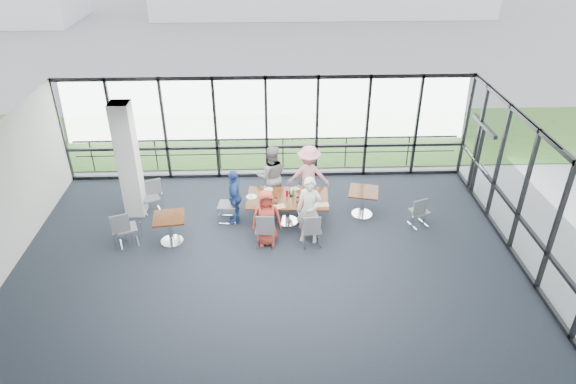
{
  "coord_description": "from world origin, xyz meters",
  "views": [
    {
      "loc": [
        0.14,
        -9.1,
        7.65
      ],
      "look_at": [
        0.54,
        2.1,
        1.1
      ],
      "focal_mm": 32.0,
      "sensor_mm": 36.0,
      "label": 1
    }
  ],
  "objects_px": {
    "diner_near_left": "(267,218)",
    "diner_end": "(235,196)",
    "chair_main_nl": "(265,229)",
    "side_table_left": "(169,221)",
    "diner_far_left": "(271,176)",
    "side_table_right": "(363,195)",
    "structural_column": "(128,161)",
    "chair_main_fl": "(273,190)",
    "chair_main_fr": "(307,189)",
    "diner_far_right": "(309,176)",
    "chair_main_nr": "(312,229)",
    "chair_main_end": "(227,205)",
    "chair_spare_lb": "(151,198)",
    "main_table": "(288,201)",
    "diner_near_right": "(309,211)",
    "chair_spare_la": "(127,228)",
    "chair_spare_r": "(420,211)"
  },
  "relations": [
    {
      "from": "diner_far_right",
      "to": "chair_spare_lb",
      "type": "distance_m",
      "value": 4.37
    },
    {
      "from": "diner_near_left",
      "to": "chair_main_fr",
      "type": "height_order",
      "value": "diner_near_left"
    },
    {
      "from": "diner_near_right",
      "to": "chair_main_fl",
      "type": "xyz_separation_m",
      "value": [
        -0.9,
        1.88,
        -0.48
      ]
    },
    {
      "from": "chair_main_fl",
      "to": "chair_spare_r",
      "type": "xyz_separation_m",
      "value": [
        3.84,
        -1.3,
        0.02
      ]
    },
    {
      "from": "structural_column",
      "to": "chair_main_fr",
      "type": "distance_m",
      "value": 4.86
    },
    {
      "from": "diner_far_right",
      "to": "chair_main_nl",
      "type": "height_order",
      "value": "diner_far_right"
    },
    {
      "from": "diner_near_right",
      "to": "chair_main_nr",
      "type": "relative_size",
      "value": 1.95
    },
    {
      "from": "structural_column",
      "to": "chair_main_fl",
      "type": "relative_size",
      "value": 3.94
    },
    {
      "from": "side_table_left",
      "to": "diner_far_left",
      "type": "distance_m",
      "value": 3.11
    },
    {
      "from": "chair_main_fr",
      "to": "side_table_left",
      "type": "bearing_deg",
      "value": 33.08
    },
    {
      "from": "chair_main_end",
      "to": "diner_end",
      "type": "bearing_deg",
      "value": 89.27
    },
    {
      "from": "side_table_right",
      "to": "chair_main_nr",
      "type": "bearing_deg",
      "value": -138.13
    },
    {
      "from": "chair_main_fr",
      "to": "chair_spare_lb",
      "type": "distance_m",
      "value": 4.3
    },
    {
      "from": "diner_far_right",
      "to": "chair_spare_la",
      "type": "bearing_deg",
      "value": 25.97
    },
    {
      "from": "chair_main_nl",
      "to": "chair_main_end",
      "type": "relative_size",
      "value": 0.96
    },
    {
      "from": "side_table_right",
      "to": "diner_end",
      "type": "relative_size",
      "value": 0.6
    },
    {
      "from": "side_table_left",
      "to": "chair_main_nr",
      "type": "relative_size",
      "value": 0.93
    },
    {
      "from": "diner_near_left",
      "to": "diner_end",
      "type": "distance_m",
      "value": 1.33
    },
    {
      "from": "side_table_right",
      "to": "chair_main_nl",
      "type": "height_order",
      "value": "chair_main_nl"
    },
    {
      "from": "side_table_right",
      "to": "chair_spare_r",
      "type": "distance_m",
      "value": 1.53
    },
    {
      "from": "side_table_right",
      "to": "diner_far_left",
      "type": "height_order",
      "value": "diner_far_left"
    },
    {
      "from": "side_table_left",
      "to": "diner_far_left",
      "type": "height_order",
      "value": "diner_far_left"
    },
    {
      "from": "diner_far_left",
      "to": "chair_main_end",
      "type": "bearing_deg",
      "value": 31.72
    },
    {
      "from": "side_table_right",
      "to": "diner_far_left",
      "type": "distance_m",
      "value": 2.57
    },
    {
      "from": "chair_main_fl",
      "to": "diner_far_right",
      "type": "bearing_deg",
      "value": -172.41
    },
    {
      "from": "chair_spare_lb",
      "to": "chair_spare_r",
      "type": "xyz_separation_m",
      "value": [
        7.18,
        -0.92,
        -0.01
      ]
    },
    {
      "from": "side_table_right",
      "to": "chair_main_end",
      "type": "bearing_deg",
      "value": -177.48
    },
    {
      "from": "side_table_left",
      "to": "chair_spare_r",
      "type": "height_order",
      "value": "chair_spare_r"
    },
    {
      "from": "side_table_right",
      "to": "chair_spare_lb",
      "type": "height_order",
      "value": "chair_spare_lb"
    },
    {
      "from": "diner_near_right",
      "to": "diner_far_right",
      "type": "xyz_separation_m",
      "value": [
        0.11,
        1.75,
        0.01
      ]
    },
    {
      "from": "diner_near_left",
      "to": "chair_spare_la",
      "type": "relative_size",
      "value": 1.57
    },
    {
      "from": "diner_near_left",
      "to": "chair_spare_lb",
      "type": "distance_m",
      "value": 3.56
    },
    {
      "from": "side_table_left",
      "to": "chair_main_nr",
      "type": "xyz_separation_m",
      "value": [
        3.52,
        -0.24,
        -0.16
      ]
    },
    {
      "from": "structural_column",
      "to": "diner_near_left",
      "type": "xyz_separation_m",
      "value": [
        3.59,
        -1.54,
        -0.85
      ]
    },
    {
      "from": "structural_column",
      "to": "chair_spare_lb",
      "type": "bearing_deg",
      "value": 5.91
    },
    {
      "from": "diner_near_right",
      "to": "chair_main_fl",
      "type": "relative_size",
      "value": 2.19
    },
    {
      "from": "diner_far_right",
      "to": "diner_end",
      "type": "relative_size",
      "value": 1.17
    },
    {
      "from": "chair_main_nr",
      "to": "chair_main_fr",
      "type": "xyz_separation_m",
      "value": [
        0.01,
        2.01,
        0.0
      ]
    },
    {
      "from": "diner_far_right",
      "to": "chair_main_nr",
      "type": "xyz_separation_m",
      "value": [
        -0.05,
        -1.94,
        -0.44
      ]
    },
    {
      "from": "main_table",
      "to": "side_table_right",
      "type": "distance_m",
      "value": 2.07
    },
    {
      "from": "chair_main_nr",
      "to": "chair_main_end",
      "type": "bearing_deg",
      "value": 147.05
    },
    {
      "from": "main_table",
      "to": "chair_main_end",
      "type": "xyz_separation_m",
      "value": [
        -1.59,
        0.12,
        -0.15
      ]
    },
    {
      "from": "chair_spare_la",
      "to": "diner_end",
      "type": "bearing_deg",
      "value": 0.11
    },
    {
      "from": "chair_main_nr",
      "to": "chair_main_fl",
      "type": "bearing_deg",
      "value": 110.25
    },
    {
      "from": "chair_spare_lb",
      "to": "side_table_right",
      "type": "bearing_deg",
      "value": 154.12
    },
    {
      "from": "chair_main_fl",
      "to": "diner_near_right",
      "type": "bearing_deg",
      "value": 130.37
    },
    {
      "from": "structural_column",
      "to": "side_table_right",
      "type": "bearing_deg",
      "value": -2.94
    },
    {
      "from": "diner_far_left",
      "to": "chair_main_fr",
      "type": "bearing_deg",
      "value": 177.65
    },
    {
      "from": "diner_end",
      "to": "chair_main_nl",
      "type": "distance_m",
      "value": 1.39
    },
    {
      "from": "chair_main_nr",
      "to": "main_table",
      "type": "bearing_deg",
      "value": 113.9
    }
  ]
}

